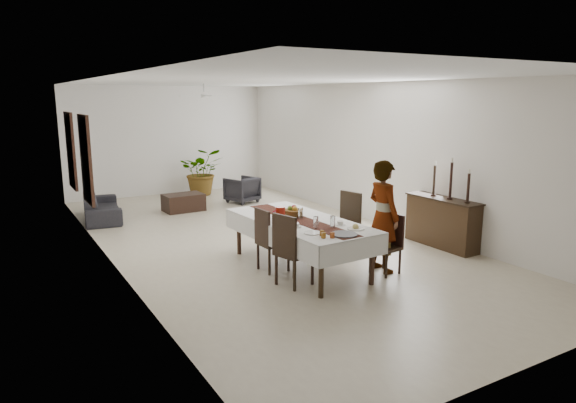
{
  "coord_description": "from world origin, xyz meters",
  "views": [
    {
      "loc": [
        -4.72,
        -9.05,
        2.87
      ],
      "look_at": [
        -0.19,
        -1.36,
        1.05
      ],
      "focal_mm": 32.0,
      "sensor_mm": 36.0,
      "label": 1
    }
  ],
  "objects": [
    {
      "name": "saucer_left",
      "position": [
        -0.61,
        -2.33,
        0.86
      ],
      "size": [
        0.17,
        0.17,
        0.01
      ],
      "primitive_type": "cylinder",
      "color": "silver",
      "rests_on": "tablecloth_top"
    },
    {
      "name": "wine_glass_far",
      "position": [
        -0.24,
        -1.87,
        0.94
      ],
      "size": [
        0.08,
        0.08,
        0.19
      ],
      "primitive_type": "cylinder",
      "color": "white",
      "rests_on": "tablecloth_top"
    },
    {
      "name": "mirror_frame_near",
      "position": [
        -2.96,
        2.2,
        1.6
      ],
      "size": [
        0.06,
        1.05,
        1.85
      ],
      "primitive_type": "cube",
      "color": "black",
      "rests_on": "wall_left"
    },
    {
      "name": "jam_jar_c",
      "position": [
        -0.55,
        -2.97,
        0.89
      ],
      "size": [
        0.07,
        0.07,
        0.08
      ],
      "primitive_type": "cylinder",
      "color": "brown",
      "rests_on": "tablecloth_top"
    },
    {
      "name": "tablecloth_drape_right",
      "position": [
        0.36,
        -1.9,
        0.68
      ],
      "size": [
        0.14,
        2.88,
        0.33
      ],
      "primitive_type": "cube",
      "rotation": [
        0.0,
        0.0,
        0.04
      ],
      "color": "white",
      "rests_on": "dining_table_top"
    },
    {
      "name": "chair_left_near_seat",
      "position": [
        -0.78,
        -2.56,
        0.51
      ],
      "size": [
        0.59,
        0.59,
        0.06
      ],
      "primitive_type": "cube",
      "rotation": [
        0.0,
        0.0,
        -1.31
      ],
      "color": "black",
      "rests_on": "chair_left_near_leg_fl"
    },
    {
      "name": "candlestick_near_candle",
      "position": [
        2.78,
        -2.8,
        1.56
      ],
      "size": [
        0.04,
        0.04,
        0.08
      ],
      "primitive_type": "cylinder",
      "color": "silver",
      "rests_on": "candlestick_near_shaft"
    },
    {
      "name": "candlestick_near_base",
      "position": [
        2.78,
        -2.8,
        0.98
      ],
      "size": [
        0.1,
        0.1,
        0.03
      ],
      "primitive_type": "cylinder",
      "color": "black",
      "rests_on": "sideboard_top"
    },
    {
      "name": "teacup_left",
      "position": [
        -0.61,
        -2.33,
        0.88
      ],
      "size": [
        0.1,
        0.1,
        0.07
      ],
      "primitive_type": "cylinder",
      "color": "white",
      "rests_on": "saucer_left"
    },
    {
      "name": "tablecloth_top",
      "position": [
        -0.3,
        -1.93,
        0.84
      ],
      "size": [
        1.44,
        2.94,
        0.01
      ],
      "primitive_type": "cube",
      "rotation": [
        0.0,
        0.0,
        0.04
      ],
      "color": "white",
      "rests_on": "dining_table_top"
    },
    {
      "name": "fruit_yellow",
      "position": [
        -0.25,
        -1.7,
        0.99
      ],
      "size": [
        0.09,
        0.09,
        0.09
      ],
      "primitive_type": "sphere",
      "color": "gold",
      "rests_on": "fruit_basket"
    },
    {
      "name": "floor",
      "position": [
        0.0,
        0.0,
        0.0
      ],
      "size": [
        6.0,
        12.0,
        0.0
      ],
      "primitive_type": "cube",
      "color": "beige",
      "rests_on": "ground"
    },
    {
      "name": "chair_right_near_leg_fl",
      "position": [
        0.98,
        -3.02,
        0.21
      ],
      "size": [
        0.05,
        0.05,
        0.41
      ],
      "primitive_type": "cylinder",
      "rotation": [
        0.0,
        0.0,
        0.16
      ],
      "color": "black",
      "rests_on": "floor"
    },
    {
      "name": "tablecloth_drape_far",
      "position": [
        -0.36,
        -0.49,
        0.68
      ],
      "size": [
        1.32,
        0.07,
        0.33
      ],
      "primitive_type": "cube",
      "rotation": [
        0.0,
        0.0,
        0.04
      ],
      "color": "white",
      "rests_on": "dining_table_top"
    },
    {
      "name": "chair_left_near_leg_fl",
      "position": [
        -1.03,
        -2.42,
        0.24
      ],
      "size": [
        0.06,
        0.06,
        0.48
      ],
      "primitive_type": "cylinder",
      "rotation": [
        0.0,
        0.0,
        0.26
      ],
      "color": "black",
      "rests_on": "floor"
    },
    {
      "name": "jam_jar_a",
      "position": [
        -0.49,
        -3.14,
        0.89
      ],
      "size": [
        0.07,
        0.07,
        0.08
      ],
      "primitive_type": "cylinder",
      "color": "brown",
      "rests_on": "tablecloth_top"
    },
    {
      "name": "armchair",
      "position": [
        1.28,
        3.64,
        0.36
      ],
      "size": [
        0.97,
        0.98,
        0.71
      ],
      "primitive_type": "imported",
      "rotation": [
        0.0,
        0.0,
        3.47
      ],
      "color": "#28262B",
      "rests_on": "floor"
    },
    {
      "name": "tablecloth_drape_left",
      "position": [
        -0.95,
        -1.96,
        0.68
      ],
      "size": [
        0.14,
        2.88,
        0.33
      ],
      "primitive_type": "cube",
      "rotation": [
        0.0,
        0.0,
        0.04
      ],
      "color": "silver",
      "rests_on": "dining_table_top"
    },
    {
      "name": "wall_front",
      "position": [
        0.0,
        -6.0,
        1.6
      ],
      "size": [
        6.0,
        0.02,
        3.2
      ],
      "primitive_type": "cube",
      "color": "white",
      "rests_on": "floor"
    },
    {
      "name": "chair_left_near_back",
      "position": [
        -1.0,
        -2.62,
        0.84
      ],
      "size": [
        0.17,
        0.48,
        0.62
      ],
      "primitive_type": "cube",
      "rotation": [
        0.0,
        0.0,
        -1.31
      ],
      "color": "black",
      "rests_on": "chair_left_near_seat"
    },
    {
      "name": "potted_plant",
      "position": [
        0.76,
        5.27,
        0.7
      ],
      "size": [
        1.55,
        1.45,
        1.4
      ],
      "primitive_type": "imported",
      "rotation": [
        0.0,
        0.0,
        -0.34
      ],
      "color": "#286227",
      "rests_on": "floor"
    },
    {
      "name": "chair_right_near_leg_fr",
      "position": [
        0.92,
        -2.68,
        0.21
      ],
      "size": [
        0.05,
        0.05,
        0.41
      ],
      "primitive_type": "cylinder",
      "rotation": [
        0.0,
        0.0,
        0.16
      ],
      "color": "black",
      "rests_on": "floor"
    },
    {
      "name": "chair_left_far_leg_fr",
      "position": [
        -0.91,
        -1.99,
        0.22
      ],
      "size": [
        0.05,
        0.05,
        0.45
      ],
      "primitive_type": "cylinder",
      "rotation": [
        0.0,
        0.0,
        0.05
      ],
      "color": "black",
      "rests_on": "floor"
    },
    {
      "name": "table_leg_br",
      "position": [
        0.14,
        -0.63,
        0.39
      ],
      "size": [
        0.08,
        0.08,
        0.78
      ],
      "primitive_type": "cylinder",
      "rotation": [
        0.0,
        0.0,
        0.04
      ],
      "color": "black",
      "rests_on": "floor"
    },
    {
      "name": "dining_table_top",
      "position": [
        -0.3,
        -1.93,
        0.81
      ],
      "size": [
        1.23,
        2.73,
        0.06
      ],
      "primitive_type": "cube",
      "rotation": [
        0.0,
        0.0,
        0.04
      ],
      "color": "black",
      "rests_on": "table_leg_fl"
    },
    {
      "name": "chair_left_far_leg_bl",
      "position": [
        -0.56,
        -1.6,
        0.22
      ],
      "size": [
        0.05,
        0.05,
        0.45
      ],
      "primitive_type": "cylinder",
      "rotation": [
        0.0,
        0.0,
        0.05
      ],
      "color": "black",
      "rests_on": "floor"
    },
    {
      "name": "mirror_glass_near",
      "position": [
        -2.92,
        2.2,
        1.6
      ],
      "size": [
        0.01,
        0.9,
        1.7
      ],
      "primitive_type": "cube",
      "color": "silver",
      "rests_on": "mirror_frame_near"
    },
    {
      "name": "fruit_red",
      "position": [
        -0.22,
        -1.62,
        0.99
      ],
      "size": [
        0.1,
        0.1,
        0.1
      ],
      "primitive_type": "sphere",
      "color": "maroon",
      "rests_on": "fruit_basket"
    },
    {
      "name": "chair_left_near_leg_br",
      "position": [
        -0.54,
        -2.7,
        0.24
      ],
      "size": [
        0.06,
        0.06,
        0.48
      ],
      "primitive_type": "cylinder",
      "rotation": [
        0.0,
        0.0,
        0.26
      ],
      "color": "black",
      "rests_on": "floor"
    },
    {
      "name": "table_leg_bl",
      "position": [
        -0.84,
        -0.68,
        0.39
      ],
      "size": [
        0.08,
        0.08,
        0.78
      ],
      "primitive_type": "cylinder",
      "rotation": [
        0.0,
        0.0,
        0.04
      ],
      "color": "black",
      "rests_on": "floor"
    },
    {
      "name": "candlestick_far_candle",
      "position": [
        2.78,
        -1.97,
        1.61
      ],
      "size": [
        0.04,
        0.04,
        0.08
      ],
      "primitive_type": "cylinder",
      "color": "white",
      "rests_on": "candlestick_far_shaft"
    },
    {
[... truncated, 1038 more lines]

